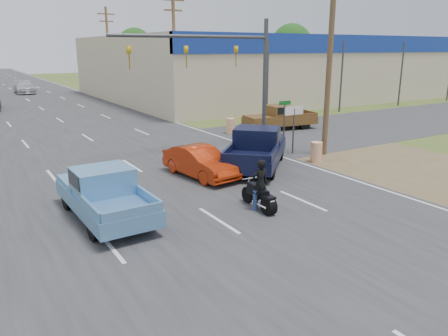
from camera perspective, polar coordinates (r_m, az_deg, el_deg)
main_road at (r=44.22m, az=-22.75°, el=7.18°), size 15.00×180.00×0.02m
cross_road at (r=23.06m, az=-13.61°, el=1.36°), size 120.00×10.00×0.02m
dirt_verge at (r=22.90m, az=20.82°, el=0.67°), size 8.00×18.00×0.01m
big_box_store at (r=58.16m, az=10.49°, el=13.08°), size 50.00×28.10×6.60m
utility_pole_1 at (r=23.08m, az=13.70°, el=14.70°), size 2.00×0.28×10.00m
utility_pole_2 at (r=38.02m, az=-6.50°, el=15.15°), size 2.00×0.28×10.00m
utility_pole_3 at (r=54.83m, az=-14.87°, el=14.80°), size 2.00×0.28×10.00m
tree_3 at (r=95.91m, az=8.79°, el=15.71°), size 8.40×8.40×10.40m
tree_5 at (r=105.01m, az=-11.56°, el=15.37°), size 7.98×7.98×9.88m
barrel_0 at (r=21.89m, az=11.97°, el=2.04°), size 0.56×0.56×1.00m
barrel_1 at (r=28.71m, az=0.83°, el=5.51°), size 0.56×0.56×1.00m
lane_sign at (r=23.21m, az=9.12°, el=6.46°), size 1.20×0.08×2.52m
street_name_sign at (r=24.76m, az=7.89°, el=6.38°), size 0.80×0.08×2.61m
signal_mast at (r=23.96m, az=0.14°, el=13.90°), size 9.12×0.40×7.00m
red_convertible at (r=18.90m, az=-3.15°, el=0.76°), size 1.90×4.17×1.32m
motorcycle at (r=15.13m, az=4.77°, el=-3.94°), size 0.60×1.95×0.99m
rider at (r=15.03m, az=4.72°, el=-2.41°), size 0.64×0.43×1.71m
blue_pickup at (r=14.90m, az=-15.49°, el=-3.09°), size 2.08×5.15×1.69m
navy_pickup at (r=20.53m, az=4.31°, el=2.73°), size 5.53×5.53×1.87m
brown_pickup at (r=30.39m, az=7.13°, el=6.59°), size 5.23×2.65×1.66m
distant_car_silver at (r=59.93m, az=-24.62°, el=9.58°), size 2.23×5.30×1.53m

